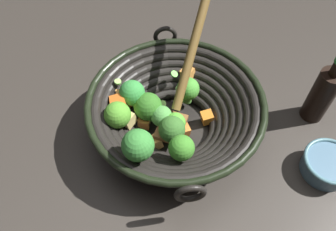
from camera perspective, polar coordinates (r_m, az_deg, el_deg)
The scene contains 4 objects.
ground_plane at distance 0.72m, azimuth 1.17°, elevation -2.30°, with size 4.00×4.00×0.00m, color #332D28.
wok at distance 0.67m, azimuth 0.93°, elevation 0.66°, with size 0.35×0.37×0.24m.
soy_sauce_bottle at distance 0.76m, azimuth 24.46°, elevation 3.32°, with size 0.05×0.05×0.18m.
prep_bowl at distance 0.72m, azimuth 25.17°, elevation -7.47°, with size 0.10×0.10×0.04m.
Camera 1 is at (0.20, 0.34, 0.61)m, focal length 36.39 mm.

